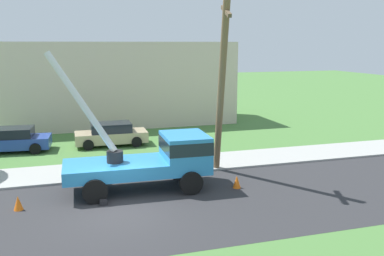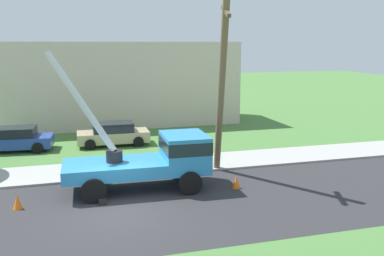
% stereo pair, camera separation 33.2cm
% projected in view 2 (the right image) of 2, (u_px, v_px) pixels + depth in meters
% --- Properties ---
extents(ground_plane, '(120.00, 120.00, 0.00)m').
position_uv_depth(ground_plane, '(100.00, 142.00, 27.52)').
color(ground_plane, '#477538').
extents(road_asphalt, '(80.00, 7.76, 0.01)m').
position_uv_depth(road_asphalt, '(120.00, 211.00, 16.20)').
color(road_asphalt, '#2B2B2D').
rests_on(road_asphalt, ground).
extents(sidewalk_strip, '(80.00, 3.09, 0.10)m').
position_uv_depth(sidewalk_strip, '(108.00, 170.00, 21.31)').
color(sidewalk_strip, '#9E9E99').
rests_on(sidewalk_strip, ground).
extents(utility_truck, '(6.76, 3.21, 5.98)m').
position_uv_depth(utility_truck, '(156.00, 157.00, 18.56)').
color(utility_truck, '#2D84C6').
rests_on(utility_truck, ground).
extents(leaning_utility_pole, '(0.83, 3.18, 8.75)m').
position_uv_depth(leaning_utility_pole, '(222.00, 83.00, 19.47)').
color(leaning_utility_pole, brown).
rests_on(leaning_utility_pole, ground).
extents(traffic_cone_ahead, '(0.36, 0.36, 0.56)m').
position_uv_depth(traffic_cone_ahead, '(236.00, 182.00, 18.69)').
color(traffic_cone_ahead, orange).
rests_on(traffic_cone_ahead, ground).
extents(traffic_cone_behind, '(0.36, 0.36, 0.56)m').
position_uv_depth(traffic_cone_behind, '(18.00, 202.00, 16.33)').
color(traffic_cone_behind, orange).
rests_on(traffic_cone_behind, ground).
extents(parked_sedan_blue, '(4.54, 2.27, 1.42)m').
position_uv_depth(parked_sedan_blue, '(14.00, 139.00, 25.11)').
color(parked_sedan_blue, '#263F99').
rests_on(parked_sedan_blue, ground).
extents(parked_sedan_tan, '(4.42, 2.05, 1.42)m').
position_uv_depth(parked_sedan_tan, '(113.00, 134.00, 26.57)').
color(parked_sedan_tan, tan).
rests_on(parked_sedan_tan, ground).
extents(lowrise_building_backdrop, '(18.00, 6.00, 6.40)m').
position_uv_depth(lowrise_building_backdrop, '(120.00, 83.00, 33.58)').
color(lowrise_building_backdrop, beige).
rests_on(lowrise_building_backdrop, ground).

